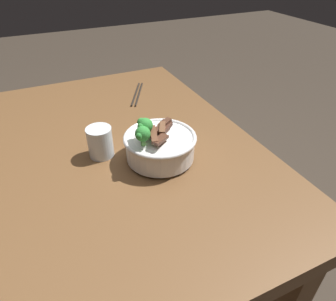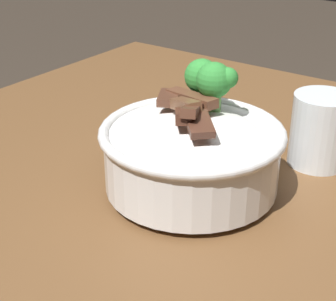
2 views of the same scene
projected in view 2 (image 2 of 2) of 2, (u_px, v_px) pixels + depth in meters
name	position (u px, v px, depth m)	size (l,w,h in m)	color
dining_table	(308.00, 283.00, 0.69)	(1.21, 0.81, 0.78)	brown
rice_bowl	(192.00, 147.00, 0.62)	(0.21, 0.21, 0.15)	white
drinking_glass	(320.00, 135.00, 0.69)	(0.08, 0.08, 0.09)	white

